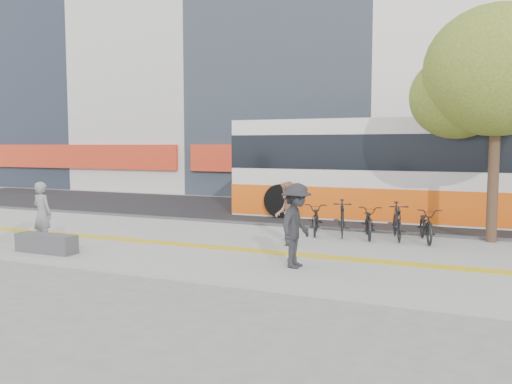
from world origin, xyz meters
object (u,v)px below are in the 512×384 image
at_px(bench, 46,243).
at_px(street_tree, 496,75).
at_px(pedestrian_dark, 296,225).
at_px(seated_woman, 42,214).
at_px(bus, 419,172).
at_px(pedestrian_tan, 287,213).

bearing_deg(bench, street_tree, 31.62).
bearing_deg(pedestrian_dark, bench, 101.16).
bearing_deg(seated_woman, bench, 146.61).
bearing_deg(bus, seated_woman, -132.49).
height_order(bench, street_tree, street_tree).
distance_m(pedestrian_tan, pedestrian_dark, 2.58).
height_order(bus, seated_woman, bus).
relative_size(street_tree, seated_woman, 3.83).
distance_m(street_tree, seated_woman, 12.39).
relative_size(bus, pedestrian_tan, 8.02).
distance_m(bus, pedestrian_tan, 6.93).
height_order(bench, pedestrian_tan, pedestrian_tan).
xyz_separation_m(pedestrian_tan, pedestrian_dark, (1.09, -2.34, 0.07)).
xyz_separation_m(seated_woman, pedestrian_dark, (6.83, 0.27, 0.07)).
bearing_deg(street_tree, bench, -148.38).
bearing_deg(pedestrian_dark, seated_woman, 94.45).
relative_size(bench, bus, 0.12).
bearing_deg(street_tree, pedestrian_tan, -150.61).
bearing_deg(pedestrian_dark, bus, -7.12).
xyz_separation_m(bench, bus, (7.46, 9.70, 1.41)).
height_order(street_tree, pedestrian_dark, street_tree).
xyz_separation_m(street_tree, pedestrian_dark, (-3.75, -5.07, -3.54)).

